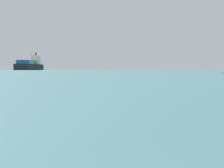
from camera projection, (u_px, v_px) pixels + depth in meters
The scene contains 2 objects.
cargo_ship at pixel (30, 66), 858.13m from camera, with size 32.59×155.56×38.87m.
distant_headland at pixel (115, 62), 1429.60m from camera, with size 1137.89×404.96×50.21m, color #756B56.
Camera 1 is at (-3.52, -7.89, 2.82)m, focal length 64.66 mm.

